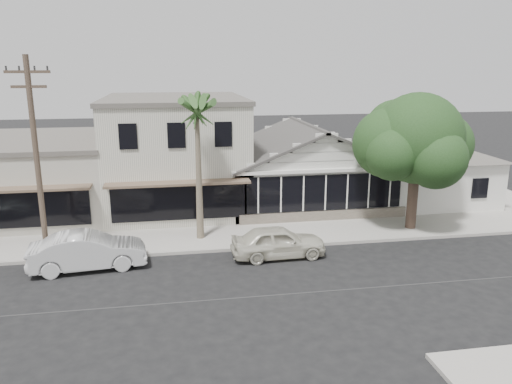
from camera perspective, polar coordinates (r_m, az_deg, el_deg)
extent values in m
plane|color=black|center=(19.46, 1.00, -11.80)|extent=(140.00, 140.00, 0.00)
cube|color=#9E9991|center=(25.81, -19.80, -5.79)|extent=(90.00, 3.50, 0.15)
cube|color=silver|center=(31.60, 5.70, 1.30)|extent=(10.00, 8.00, 3.00)
cube|color=black|center=(27.76, 7.92, -0.06)|extent=(8.80, 0.10, 2.00)
cube|color=#60564C|center=(28.15, 7.82, -2.81)|extent=(9.60, 0.18, 0.70)
cube|color=silver|center=(33.82, 19.69, 1.38)|extent=(6.00, 6.00, 3.00)
cube|color=silver|center=(31.12, -9.11, 4.28)|extent=(8.00, 10.00, 6.50)
cube|color=#B4B2A2|center=(32.53, -25.08, 1.46)|extent=(10.00, 10.00, 4.20)
cylinder|color=brown|center=(23.44, -23.73, 3.10)|extent=(0.24, 0.24, 9.00)
cube|color=brown|center=(23.09, -24.69, 12.38)|extent=(1.80, 0.12, 0.12)
cube|color=brown|center=(23.10, -24.54, 10.90)|extent=(1.40, 0.12, 0.12)
imported|color=beige|center=(22.91, 2.56, -5.70)|extent=(4.36, 1.88, 1.47)
imported|color=silver|center=(22.78, -18.65, -6.41)|extent=(5.02, 2.22, 1.60)
cylinder|color=#4F3C30|center=(27.60, 17.40, -1.34)|extent=(0.54, 0.54, 2.87)
sphere|color=#1E3A18|center=(26.91, 17.95, 5.86)|extent=(4.67, 4.67, 4.67)
sphere|color=#1E3A18|center=(28.22, 20.30, 5.10)|extent=(3.41, 3.41, 3.41)
sphere|color=#1E3A18|center=(26.64, 14.80, 5.41)|extent=(3.59, 3.59, 3.59)
sphere|color=#1E3A18|center=(26.04, 19.87, 3.64)|extent=(3.05, 3.05, 3.05)
sphere|color=#1E3A18|center=(27.91, 15.65, 6.86)|extent=(3.23, 3.23, 3.23)
sphere|color=#1E3A18|center=(28.44, 18.82, 7.49)|extent=(2.87, 2.87, 2.87)
sphere|color=#1E3A18|center=(25.65, 15.36, 4.24)|extent=(2.69, 2.69, 2.69)
cone|color=#726651|center=(24.51, -6.55, 1.42)|extent=(0.38, 0.38, 6.28)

